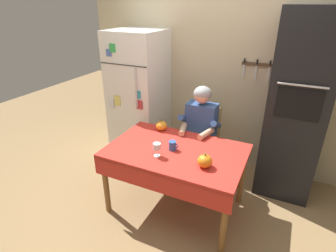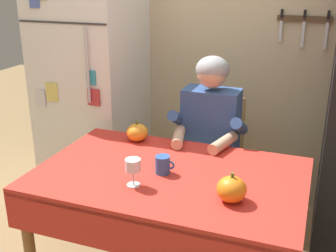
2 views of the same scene
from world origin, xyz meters
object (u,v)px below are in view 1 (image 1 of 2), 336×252
seated_person (199,128)px  coffee_mug (173,146)px  wall_oven (296,109)px  dining_table (175,157)px  wine_glass (157,147)px  pumpkin_large (205,161)px  refrigerator (139,97)px  pumpkin_medium (161,126)px  chair_behind_person (203,139)px

seated_person → coffee_mug: size_ratio=11.80×
wall_oven → dining_table: size_ratio=1.50×
wine_glass → pumpkin_large: 0.48m
dining_table → seated_person: bearing=85.6°
refrigerator → wine_glass: bearing=-51.8°
dining_table → pumpkin_medium: size_ratio=10.47×
refrigerator → seated_person: bearing=-15.7°
refrigerator → pumpkin_medium: refrigerator is taller
wine_glass → coffee_mug: bearing=64.3°
dining_table → seated_person: seated_person is taller
refrigerator → dining_table: bearing=-42.9°
wall_oven → pumpkin_large: size_ratio=14.69×
dining_table → pumpkin_large: size_ratio=9.79×
wall_oven → dining_table: 1.45m
wine_glass → pumpkin_medium: 0.59m
chair_behind_person → pumpkin_large: (0.32, -0.95, 0.29)m
wall_oven → seated_person: (-1.00, -0.32, -0.31)m
coffee_mug → wine_glass: size_ratio=0.75×
refrigerator → pumpkin_large: (1.32, -1.04, -0.10)m
seated_person → wine_glass: (-0.16, -0.78, 0.11)m
refrigerator → coffee_mug: 1.28m
dining_table → wine_glass: size_ratio=9.91×
refrigerator → dining_table: size_ratio=1.29×
pumpkin_medium → chair_behind_person: bearing=47.4°
refrigerator → coffee_mug: refrigerator is taller
refrigerator → chair_behind_person: refrigerator is taller
wall_oven → wine_glass: wall_oven is taller
wall_oven → chair_behind_person: 1.15m
refrigerator → wall_oven: wall_oven is taller
dining_table → chair_behind_person: chair_behind_person is taller
chair_behind_person → seated_person: (-0.00, -0.19, 0.23)m
dining_table → chair_behind_person: size_ratio=1.51×
wine_glass → pumpkin_medium: size_ratio=1.06×
wall_oven → pumpkin_medium: size_ratio=15.71×
refrigerator → pumpkin_large: 1.68m
coffee_mug → dining_table: bearing=-4.3°
coffee_mug → pumpkin_large: pumpkin_large is taller
wall_oven → dining_table: bearing=-138.7°
refrigerator → wall_oven: (2.00, 0.04, 0.15)m
wall_oven → coffee_mug: (-1.08, -0.92, -0.26)m
pumpkin_medium → dining_table: bearing=-47.0°
seated_person → pumpkin_medium: size_ratio=9.31×
pumpkin_large → pumpkin_medium: 0.88m
wall_oven → coffee_mug: bearing=-139.6°
pumpkin_large → pumpkin_medium: (-0.71, 0.52, -0.01)m
dining_table → refrigerator: bearing=137.1°
coffee_mug → wine_glass: (-0.09, -0.18, 0.05)m
seated_person → coffee_mug: 0.61m
seated_person → pumpkin_medium: (-0.39, -0.24, 0.06)m
refrigerator → pumpkin_medium: 0.80m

